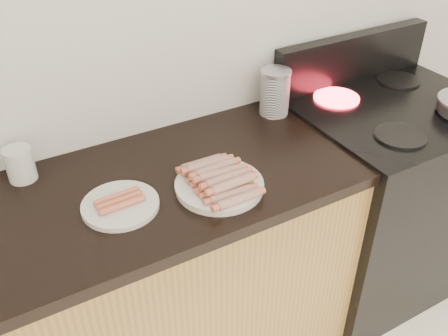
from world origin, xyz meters
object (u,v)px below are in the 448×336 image
side_plate (120,205)px  canister (275,92)px  mug (20,164)px  main_plate (219,187)px  stove (378,198)px

side_plate → canister: canister is taller
side_plate → canister: (0.71, 0.25, 0.08)m
side_plate → mug: 0.36m
canister → side_plate: bearing=-160.2°
main_plate → stove: bearing=7.0°
stove → main_plate: bearing=-173.0°
stove → main_plate: (-0.86, -0.11, 0.45)m
canister → main_plate: bearing=-142.6°
stove → side_plate: (-1.15, -0.04, 0.45)m
stove → canister: bearing=154.2°
main_plate → side_plate: (-0.29, 0.06, -0.00)m
side_plate → canister: 0.76m
stove → main_plate: 0.98m
main_plate → canister: size_ratio=1.52×
main_plate → mug: mug is taller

